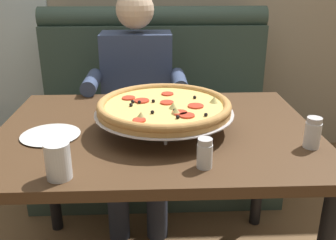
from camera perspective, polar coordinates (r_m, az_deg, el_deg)
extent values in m
cube|color=#384C42|center=(2.45, -1.87, -5.43)|extent=(1.51, 0.60, 0.46)
cube|color=#384C42|center=(2.65, -2.10, 7.23)|extent=(1.51, 0.18, 0.65)
cylinder|color=#384C42|center=(2.59, -2.21, 15.30)|extent=(1.51, 0.14, 0.14)
cube|color=#4C331E|center=(1.51, -1.70, -1.90)|extent=(1.25, 0.92, 0.04)
cylinder|color=black|center=(2.10, -17.30, -7.40)|extent=(0.06, 0.06, 0.72)
cylinder|color=black|center=(2.10, 13.70, -6.89)|extent=(0.06, 0.06, 0.72)
cube|color=#2D3342|center=(2.09, -4.70, -1.08)|extent=(0.34, 0.40, 0.15)
cylinder|color=#2D3342|center=(2.02, -7.58, -11.88)|extent=(0.11, 0.11, 0.46)
cylinder|color=#2D3342|center=(2.01, -1.77, -11.84)|extent=(0.11, 0.11, 0.46)
cube|color=#38476B|center=(2.24, -4.67, 5.94)|extent=(0.40, 0.22, 0.56)
cylinder|color=#38476B|center=(2.03, -11.45, 5.64)|extent=(0.08, 0.28, 0.08)
cylinder|color=#38476B|center=(2.01, 1.66, 5.90)|extent=(0.08, 0.28, 0.08)
sphere|color=beige|center=(2.15, -5.02, 16.28)|extent=(0.21, 0.21, 0.21)
sphere|color=black|center=(2.15, -5.04, 17.23)|extent=(0.19, 0.19, 0.19)
cylinder|color=silver|center=(1.34, -0.38, -2.34)|extent=(0.01, 0.01, 0.07)
cylinder|color=silver|center=(1.54, -5.23, 0.75)|extent=(0.01, 0.01, 0.07)
cylinder|color=silver|center=(1.55, 3.86, 0.89)|extent=(0.01, 0.01, 0.07)
torus|color=silver|center=(1.46, -0.59, 0.94)|extent=(0.29, 0.29, 0.01)
cylinder|color=silver|center=(1.46, -0.59, 1.23)|extent=(0.54, 0.54, 0.00)
cylinder|color=tan|center=(1.46, -0.60, 1.64)|extent=(0.51, 0.51, 0.02)
torus|color=tan|center=(1.45, -0.60, 2.35)|extent=(0.52, 0.52, 0.03)
cylinder|color=#EFCC6B|center=(1.45, -0.60, 2.16)|extent=(0.45, 0.45, 0.01)
cylinder|color=red|center=(1.43, 4.21, 2.14)|extent=(0.06, 0.06, 0.01)
cylinder|color=red|center=(1.33, 2.89, 0.69)|extent=(0.06, 0.06, 0.01)
cylinder|color=red|center=(1.36, 1.76, 1.12)|extent=(0.06, 0.06, 0.01)
cylinder|color=red|center=(1.53, -5.98, 3.35)|extent=(0.05, 0.05, 0.01)
cylinder|color=red|center=(1.47, -0.17, 2.73)|extent=(0.05, 0.05, 0.01)
cylinder|color=red|center=(1.57, -0.08, 3.98)|extent=(0.05, 0.05, 0.01)
cylinder|color=red|center=(1.29, -4.38, -0.02)|extent=(0.05, 0.05, 0.01)
cylinder|color=red|center=(1.49, -4.00, 2.93)|extent=(0.06, 0.06, 0.01)
sphere|color=black|center=(1.46, -4.35, 2.70)|extent=(0.01, 0.01, 0.01)
sphere|color=black|center=(1.37, 1.03, 1.45)|extent=(0.01, 0.01, 0.01)
sphere|color=black|center=(1.47, -5.37, 2.79)|extent=(0.01, 0.01, 0.01)
sphere|color=black|center=(1.31, 1.48, 0.45)|extent=(0.01, 0.01, 0.01)
sphere|color=black|center=(1.43, -5.62, 2.29)|extent=(0.01, 0.01, 0.01)
sphere|color=black|center=(1.33, 5.75, 0.80)|extent=(0.01, 0.01, 0.01)
sphere|color=black|center=(1.52, 4.07, 3.45)|extent=(0.01, 0.01, 0.01)
sphere|color=black|center=(1.35, -2.37, 1.21)|extent=(0.01, 0.01, 0.01)
sphere|color=black|center=(1.47, -2.23, 2.89)|extent=(0.01, 0.01, 0.01)
cone|color=#CCC675|center=(1.48, 6.97, 3.10)|extent=(0.04, 0.04, 0.02)
cone|color=#CCC675|center=(1.40, 0.81, 2.21)|extent=(0.04, 0.04, 0.02)
cone|color=#CCC675|center=(1.31, -4.08, 0.77)|extent=(0.04, 0.04, 0.02)
cone|color=#CCC675|center=(1.35, 1.20, 1.40)|extent=(0.04, 0.04, 0.02)
cylinder|color=white|center=(1.19, 5.55, -5.44)|extent=(0.05, 0.05, 0.08)
cylinder|color=silver|center=(1.20, 5.52, -6.24)|extent=(0.04, 0.04, 0.04)
cylinder|color=silver|center=(1.17, 5.64, -3.28)|extent=(0.05, 0.05, 0.02)
cylinder|color=white|center=(1.41, 21.00, -2.16)|extent=(0.06, 0.06, 0.09)
cylinder|color=#4C6633|center=(1.42, 20.92, -2.72)|extent=(0.05, 0.05, 0.06)
cylinder|color=silver|center=(1.39, 21.30, -0.05)|extent=(0.05, 0.05, 0.02)
cylinder|color=white|center=(1.49, -17.34, -2.20)|extent=(0.16, 0.16, 0.01)
cone|color=white|center=(1.49, -17.37, -1.89)|extent=(0.22, 0.22, 0.01)
cylinder|color=silver|center=(1.17, -16.29, -5.93)|extent=(0.08, 0.08, 0.11)
cylinder|color=gold|center=(1.18, -16.17, -7.02)|extent=(0.07, 0.07, 0.06)
cylinder|color=black|center=(3.77, -20.54, 2.77)|extent=(0.02, 0.02, 0.44)
cylinder|color=black|center=(4.00, -19.53, 3.96)|extent=(0.02, 0.02, 0.44)
cylinder|color=black|center=(4.08, -23.04, 3.80)|extent=(0.02, 0.02, 0.44)
cylinder|color=black|center=(3.87, -22.30, 6.52)|extent=(0.40, 0.40, 0.02)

